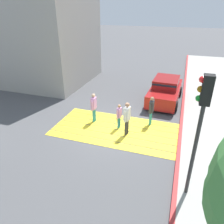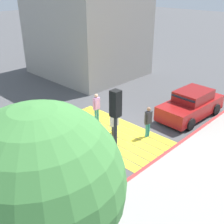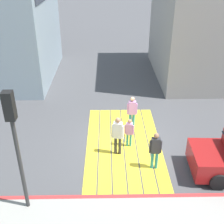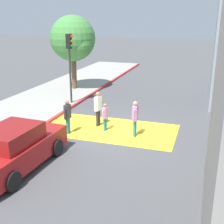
% 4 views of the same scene
% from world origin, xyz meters
% --- Properties ---
extents(ground_plane, '(120.00, 120.00, 0.00)m').
position_xyz_m(ground_plane, '(0.00, 0.00, 0.00)').
color(ground_plane, '#4C4C4F').
extents(crosswalk_stripes, '(6.40, 3.25, 0.01)m').
position_xyz_m(crosswalk_stripes, '(0.00, 0.00, 0.01)').
color(crosswalk_stripes, yellow).
rests_on(crosswalk_stripes, ground).
extents(sidewalk_west, '(4.80, 40.00, 0.12)m').
position_xyz_m(sidewalk_west, '(-5.60, 0.00, 0.06)').
color(sidewalk_west, '#9E9B93').
rests_on(sidewalk_west, ground).
extents(curb_painted, '(0.16, 40.00, 0.13)m').
position_xyz_m(curb_painted, '(-3.25, 0.00, 0.07)').
color(curb_painted, '#BC3333').
rests_on(curb_painted, ground).
extents(building_far_south, '(8.00, 7.04, 7.59)m').
position_xyz_m(building_far_south, '(8.50, -6.21, 3.80)').
color(building_far_south, gray).
rests_on(building_far_south, ground).
extents(car_parked_near_curb, '(2.14, 4.38, 1.57)m').
position_xyz_m(car_parked_near_curb, '(-2.00, -4.62, 0.73)').
color(car_parked_near_curb, maroon).
rests_on(car_parked_near_curb, ground).
extents(traffic_light_corner, '(0.39, 0.28, 4.24)m').
position_xyz_m(traffic_light_corner, '(-3.58, 3.34, 3.04)').
color(traffic_light_corner, '#2D2D2D').
rests_on(traffic_light_corner, ground).
extents(street_tree, '(3.20, 3.20, 5.32)m').
position_xyz_m(street_tree, '(-4.91, 6.81, 3.63)').
color(street_tree, brown).
rests_on(street_tree, ground).
extents(pedestrian_adult_lead, '(0.22, 0.48, 1.62)m').
position_xyz_m(pedestrian_adult_lead, '(-1.64, -1.10, 0.94)').
color(pedestrian_adult_lead, teal).
rests_on(pedestrian_adult_lead, ground).
extents(pedestrian_adult_trailing, '(0.29, 0.50, 1.75)m').
position_xyz_m(pedestrian_adult_trailing, '(-0.67, 0.29, 1.02)').
color(pedestrian_adult_trailing, '#333338').
rests_on(pedestrian_adult_trailing, ground).
extents(pedestrian_adult_side, '(0.21, 0.49, 1.66)m').
position_xyz_m(pedestrian_adult_side, '(1.38, -0.46, 0.97)').
color(pedestrian_adult_side, teal).
rests_on(pedestrian_adult_side, ground).
extents(pedestrian_child_with_racket, '(0.31, 0.42, 1.35)m').
position_xyz_m(pedestrian_child_with_racket, '(-0.13, -0.22, 0.76)').
color(pedestrian_child_with_racket, teal).
rests_on(pedestrian_child_with_racket, ground).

